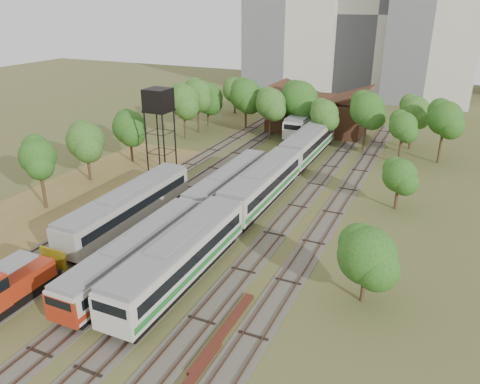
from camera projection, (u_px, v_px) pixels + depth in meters
The scene contains 16 objects.
ground at pixel (106, 325), 33.04m from camera, with size 240.00×240.00×0.00m, color #475123.
dry_grass_patch at pixel (14, 229), 46.66m from camera, with size 14.00×60.00×0.04m, color brown.
tracks at pixel (242, 196), 54.27m from camera, with size 24.60×80.00×0.19m.
railcar_red_set at pixel (189, 213), 45.92m from camera, with size 2.74×34.58×3.39m.
railcar_green_set at pixel (262, 185), 51.93m from camera, with size 3.29×52.08×4.08m.
railcar_rear at pixel (307, 121), 78.84m from camera, with size 3.28×16.08×4.07m.
shunter_locomotive at pixel (4, 288), 34.34m from camera, with size 2.66×8.10×3.48m.
old_grey_coach at pixel (128, 207), 46.66m from camera, with size 3.08×18.00×3.81m.
water_tower at pixel (158, 102), 59.15m from camera, with size 3.14×3.14×10.87m.
rail_pile_near at pixel (224, 331), 32.19m from camera, with size 0.60×9.02×0.30m, color #532217.
maintenance_shed at pixel (319, 113), 80.99m from camera, with size 16.45×11.55×7.58m.
tree_band_left at pixel (133, 125), 64.38m from camera, with size 6.14×76.67×8.84m.
tree_band_far at pixel (307, 104), 73.17m from camera, with size 43.14×10.37×9.12m.
tree_band_right at pixel (390, 183), 46.56m from camera, with size 5.75×38.54×7.25m.
tower_left at pixel (297, 0), 111.68m from camera, with size 22.00×16.00×42.00m, color beige.
tower_centre at pixel (385, 14), 109.34m from camera, with size 20.00×18.00×36.00m, color beige.
Camera 1 is at (19.85, -20.51, 21.34)m, focal length 35.00 mm.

